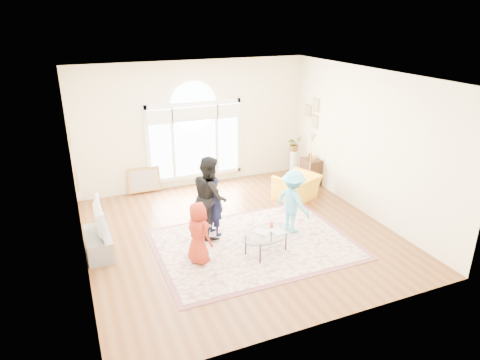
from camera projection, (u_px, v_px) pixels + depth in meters
name	position (u px, v px, depth m)	size (l,w,h in m)	color
ground	(240.00, 233.00, 8.84)	(6.00, 6.00, 0.00)	brown
room_shell	(196.00, 128.00, 10.70)	(6.00, 6.00, 6.00)	#F8ECC3
area_rug	(254.00, 244.00, 8.41)	(3.60, 2.60, 0.02)	beige
rug_border	(254.00, 244.00, 8.41)	(3.80, 2.80, 0.01)	brown
tv_console	(99.00, 244.00, 8.03)	(0.45, 1.00, 0.42)	gray
television	(96.00, 219.00, 7.85)	(0.17, 1.05, 0.60)	black
coffee_table	(266.00, 234.00, 7.98)	(1.24, 1.00, 0.54)	silver
armchair	(297.00, 187.00, 10.34)	(0.96, 0.84, 0.62)	gold
side_cabinet	(311.00, 172.00, 11.24)	(0.40, 0.50, 0.70)	black
floor_lamp	(312.00, 143.00, 10.45)	(0.28, 0.28, 1.51)	black
plant_pedestal	(293.00, 163.00, 11.89)	(0.20, 0.20, 0.70)	white
potted_plant	(294.00, 144.00, 11.68)	(0.38, 0.33, 0.42)	#33722D
leaning_picture	(145.00, 193.00, 10.83)	(0.80, 0.05, 0.62)	tan
child_red	(199.00, 233.00, 7.61)	(0.57, 0.37, 1.16)	#9F2917
child_navy	(215.00, 206.00, 8.58)	(0.46, 0.30, 1.25)	#121736
child_black	(210.00, 196.00, 8.50)	(0.81, 0.63, 1.66)	black
child_blue	(293.00, 202.00, 8.67)	(0.86, 0.49, 1.33)	#56BEE7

